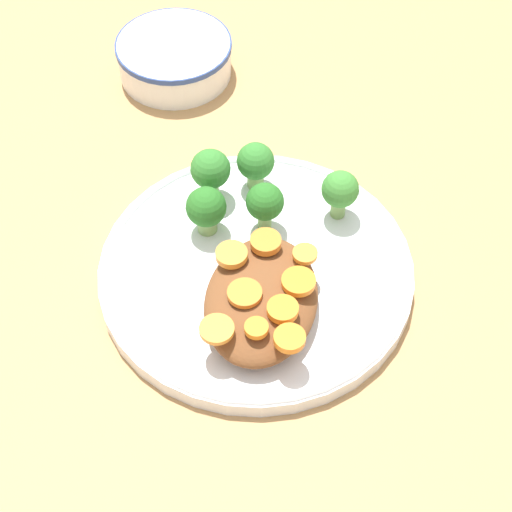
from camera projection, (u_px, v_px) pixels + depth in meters
name	position (u px, v px, depth m)	size (l,w,h in m)	color
ground_plane	(256.00, 278.00, 0.75)	(4.00, 4.00, 0.00)	tan
plate	(256.00, 271.00, 0.74)	(0.27, 0.27, 0.02)	white
dip_bowl	(174.00, 56.00, 0.90)	(0.12, 0.12, 0.04)	white
stew_mound	(261.00, 300.00, 0.69)	(0.13, 0.09, 0.03)	brown
broccoli_floret_0	(340.00, 191.00, 0.75)	(0.03, 0.03, 0.05)	#759E51
broccoli_floret_1	(206.00, 209.00, 0.74)	(0.04, 0.04, 0.05)	#7FA85B
broccoli_floret_2	(263.00, 203.00, 0.74)	(0.03, 0.03, 0.05)	#7FA85B
broccoli_floret_3	(256.00, 163.00, 0.77)	(0.03, 0.03, 0.05)	#7FA85B
broccoli_floret_4	(211.00, 170.00, 0.76)	(0.04, 0.04, 0.05)	#7FA85B
carrot_slice_0	(217.00, 329.00, 0.65)	(0.03, 0.03, 0.00)	orange
carrot_slice_1	(246.00, 293.00, 0.67)	(0.03, 0.03, 0.00)	orange
carrot_slice_2	(299.00, 281.00, 0.68)	(0.03, 0.03, 0.01)	orange
carrot_slice_3	(232.00, 255.00, 0.70)	(0.03, 0.03, 0.01)	orange
carrot_slice_4	(283.00, 309.00, 0.66)	(0.03, 0.03, 0.01)	orange
carrot_slice_5	(266.00, 243.00, 0.70)	(0.03, 0.03, 0.01)	orange
carrot_slice_6	(256.00, 328.00, 0.65)	(0.02, 0.02, 0.01)	orange
carrot_slice_7	(290.00, 338.00, 0.65)	(0.02, 0.02, 0.01)	orange
carrot_slice_8	(305.00, 254.00, 0.70)	(0.02, 0.02, 0.00)	orange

